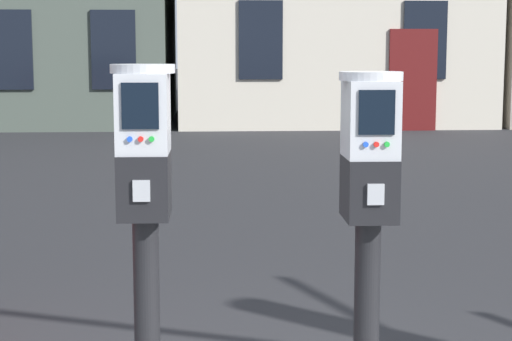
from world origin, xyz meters
TOP-DOWN VIEW (x-y plane):
  - parking_meter_near_kerb at (-0.41, -0.20)m, footprint 0.22×0.25m
  - parking_meter_twin_adjacent at (0.35, -0.20)m, footprint 0.22×0.25m

SIDE VIEW (x-z plane):
  - parking_meter_twin_adjacent at x=0.35m, z-range 0.41..1.84m
  - parking_meter_near_kerb at x=-0.41m, z-range 0.42..1.87m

